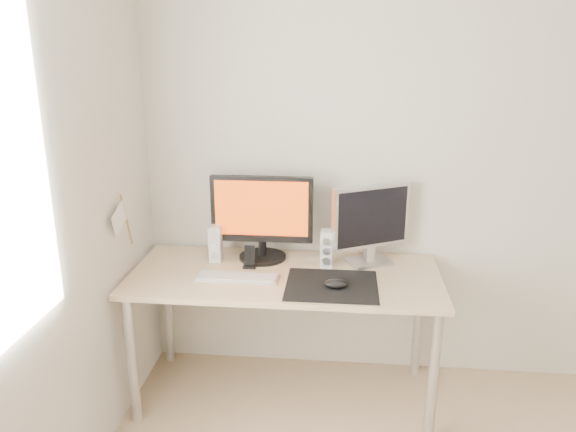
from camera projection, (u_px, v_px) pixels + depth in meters
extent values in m
plane|color=silver|center=(464.00, 164.00, 3.01)|extent=(3.50, 0.00, 3.50)
cube|color=black|center=(332.00, 285.00, 2.75)|extent=(0.45, 0.40, 0.00)
ellipsoid|color=black|center=(336.00, 284.00, 2.72)|extent=(0.12, 0.07, 0.04)
cube|color=#D1B587|center=(285.00, 276.00, 2.90)|extent=(1.60, 0.70, 0.03)
cylinder|color=silver|center=(132.00, 360.00, 2.81)|extent=(0.05, 0.05, 0.70)
cylinder|color=silver|center=(433.00, 377.00, 2.67)|extent=(0.05, 0.05, 0.70)
cylinder|color=silver|center=(167.00, 308.00, 3.36)|extent=(0.05, 0.05, 0.70)
cylinder|color=silver|center=(418.00, 320.00, 3.22)|extent=(0.05, 0.05, 0.70)
cylinder|color=black|center=(263.00, 257.00, 3.10)|extent=(0.26, 0.26, 0.02)
cylinder|color=black|center=(262.00, 245.00, 3.08)|extent=(0.05, 0.05, 0.12)
cube|color=black|center=(262.00, 209.00, 3.01)|extent=(0.55, 0.05, 0.36)
cube|color=#F95D0D|center=(261.00, 209.00, 2.98)|extent=(0.50, 0.01, 0.30)
cube|color=silver|center=(369.00, 262.00, 3.03)|extent=(0.27, 0.25, 0.01)
cube|color=silver|center=(369.00, 252.00, 3.02)|extent=(0.06, 0.06, 0.10)
cube|color=silver|center=(371.00, 216.00, 2.96)|extent=(0.41, 0.25, 0.34)
cube|color=black|center=(373.00, 217.00, 2.94)|extent=(0.36, 0.20, 0.30)
cube|color=silver|center=(216.00, 243.00, 3.04)|extent=(0.06, 0.07, 0.20)
cylinder|color=#BBBABD|center=(214.00, 256.00, 3.02)|extent=(0.04, 0.01, 0.04)
cylinder|color=silver|center=(214.00, 246.00, 3.00)|extent=(0.04, 0.01, 0.04)
cylinder|color=silver|center=(213.00, 236.00, 2.98)|extent=(0.04, 0.01, 0.04)
cube|color=silver|center=(326.00, 249.00, 2.96)|extent=(0.06, 0.07, 0.20)
cylinder|color=silver|center=(326.00, 261.00, 2.94)|extent=(0.04, 0.01, 0.04)
cylinder|color=#B0B0B2|center=(326.00, 251.00, 2.92)|extent=(0.04, 0.01, 0.04)
cylinder|color=#ACABAE|center=(326.00, 242.00, 2.91)|extent=(0.04, 0.01, 0.04)
cube|color=silver|center=(238.00, 278.00, 2.84)|extent=(0.42, 0.13, 0.01)
cube|color=silver|center=(237.00, 276.00, 2.83)|extent=(0.40, 0.12, 0.01)
cube|color=black|center=(250.00, 266.00, 2.98)|extent=(0.07, 0.06, 0.01)
cube|color=black|center=(250.00, 255.00, 2.96)|extent=(0.05, 0.02, 0.11)
cylinder|color=#A57F54|center=(127.00, 220.00, 2.81)|extent=(0.01, 0.10, 0.29)
cube|color=white|center=(119.00, 218.00, 2.72)|extent=(0.00, 0.19, 0.15)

